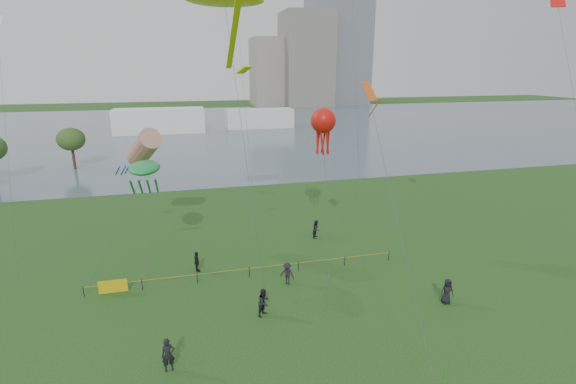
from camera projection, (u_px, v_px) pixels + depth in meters
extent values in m
cube|color=slate|center=(207.00, 128.00, 113.20)|extent=(400.00, 120.00, 0.08)
cube|color=slate|center=(306.00, 60.00, 176.11)|extent=(20.00, 20.00, 38.00)
cube|color=gray|center=(271.00, 72.00, 179.85)|extent=(16.00, 18.00, 28.00)
cube|color=white|center=(160.00, 121.00, 104.90)|extent=(22.00, 8.00, 6.00)
cube|color=silver|center=(259.00, 118.00, 113.90)|extent=(18.00, 7.00, 5.00)
cylinder|color=#3A251A|center=(74.00, 160.00, 67.29)|extent=(0.44, 0.44, 3.01)
ellipsoid|color=#395823|center=(71.00, 139.00, 66.32)|extent=(4.29, 4.29, 3.62)
cylinder|color=black|center=(83.00, 291.00, 29.87)|extent=(0.07, 0.07, 0.85)
cylinder|color=black|center=(142.00, 285.00, 30.80)|extent=(0.07, 0.07, 0.85)
cylinder|color=black|center=(197.00, 278.00, 31.73)|extent=(0.07, 0.07, 0.85)
cylinder|color=black|center=(249.00, 272.00, 32.67)|extent=(0.07, 0.07, 0.85)
cylinder|color=black|center=(298.00, 266.00, 33.60)|extent=(0.07, 0.07, 0.85)
cylinder|color=black|center=(345.00, 261.00, 34.53)|extent=(0.07, 0.07, 0.85)
cylinder|color=black|center=(389.00, 256.00, 35.47)|extent=(0.07, 0.07, 0.85)
cylinder|color=gold|center=(249.00, 268.00, 32.58)|extent=(24.00, 0.03, 0.03)
cube|color=#DDB60B|center=(113.00, 286.00, 30.30)|extent=(2.00, 0.04, 1.00)
imported|color=black|center=(264.00, 302.00, 27.52)|extent=(1.17, 1.16, 1.91)
imported|color=black|center=(287.00, 274.00, 31.50)|extent=(1.29, 1.22, 1.75)
imported|color=black|center=(197.00, 262.00, 33.44)|extent=(0.64, 1.07, 1.72)
imported|color=black|center=(447.00, 291.00, 28.94)|extent=(0.98, 0.73, 1.83)
imported|color=black|center=(168.00, 355.00, 22.43)|extent=(0.77, 0.57, 1.93)
imported|color=black|center=(316.00, 229.00, 40.21)|extent=(1.04, 1.08, 1.75)
cylinder|color=#3F3F42|center=(245.00, 152.00, 29.26)|extent=(1.59, 4.26, 20.21)
ellipsoid|color=yellow|center=(225.00, 0.00, 28.15)|extent=(5.41, 3.38, 0.85)
cube|color=yellow|center=(234.00, 33.00, 24.93)|extent=(0.36, 6.98, 4.09)
cube|color=yellow|center=(244.00, 70.00, 22.00)|extent=(0.95, 0.95, 0.42)
cylinder|color=#3F3F42|center=(145.00, 211.00, 34.11)|extent=(0.12, 6.98, 9.15)
cylinder|color=#B93216|center=(144.00, 148.00, 36.04)|extent=(3.74, 5.17, 3.87)
cylinder|color=#1943B1|center=(127.00, 170.00, 35.06)|extent=(0.60, 1.13, 0.88)
cylinder|color=#1943B1|center=(124.00, 169.00, 35.35)|extent=(0.60, 1.13, 0.88)
cylinder|color=#1943B1|center=(118.00, 170.00, 35.11)|extent=(0.60, 1.13, 0.88)
cylinder|color=#1943B1|center=(117.00, 171.00, 34.67)|extent=(0.60, 1.13, 0.88)
cylinder|color=#1943B1|center=(123.00, 171.00, 34.64)|extent=(0.60, 1.13, 0.88)
cylinder|color=#3F3F42|center=(116.00, 229.00, 30.91)|extent=(4.78, 1.52, 8.71)
ellipsoid|color=#198C39|center=(144.00, 168.00, 30.91)|extent=(2.26, 4.07, 0.79)
cylinder|color=#198C39|center=(132.00, 187.00, 29.52)|extent=(0.16, 1.79, 1.54)
cylinder|color=#198C39|center=(140.00, 186.00, 29.65)|extent=(0.16, 1.79, 1.54)
cylinder|color=#198C39|center=(149.00, 186.00, 29.78)|extent=(0.16, 1.79, 1.54)
cylinder|color=#198C39|center=(157.00, 185.00, 29.91)|extent=(0.16, 1.79, 1.54)
cylinder|color=#3F3F42|center=(326.00, 197.00, 33.82)|extent=(1.76, 7.28, 11.46)
sphere|color=red|center=(323.00, 121.00, 35.75)|extent=(2.17, 2.17, 2.17)
cylinder|color=red|center=(328.00, 139.00, 36.33)|extent=(0.18, 0.54, 2.60)
cylinder|color=red|center=(324.00, 138.00, 36.67)|extent=(0.49, 0.36, 2.61)
cylinder|color=red|center=(319.00, 138.00, 36.56)|extent=(0.49, 0.36, 2.61)
cylinder|color=red|center=(317.00, 139.00, 36.09)|extent=(0.18, 0.54, 2.60)
cylinder|color=red|center=(322.00, 140.00, 35.75)|extent=(0.49, 0.36, 2.61)
cylinder|color=red|center=(327.00, 140.00, 35.87)|extent=(0.49, 0.36, 2.61)
cylinder|color=#3F3F42|center=(401.00, 231.00, 22.95)|extent=(1.14, 12.48, 14.39)
cube|color=orange|center=(369.00, 91.00, 26.81)|extent=(1.50, 1.50, 1.22)
cylinder|color=orange|center=(374.00, 108.00, 26.26)|extent=(0.08, 1.58, 1.35)
cube|color=red|center=(558.00, 2.00, 27.29)|extent=(0.97, 0.68, 0.76)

